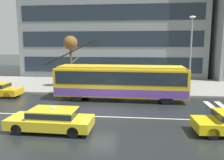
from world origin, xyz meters
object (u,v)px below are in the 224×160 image
at_px(pedestrian_at_shelter, 98,74).
at_px(street_lamp, 191,49).
at_px(pedestrian_approaching_curb, 149,74).
at_px(street_tree_bare, 71,45).
at_px(trolleybus, 121,81).
at_px(bus_shelter, 116,73).
at_px(taxi_oncoming_near, 52,119).

bearing_deg(pedestrian_at_shelter, street_lamp, -5.37).
height_order(pedestrian_approaching_curb, street_lamp, street_lamp).
bearing_deg(street_tree_bare, pedestrian_approaching_curb, -2.63).
bearing_deg(trolleybus, bus_shelter, 102.86).
distance_m(trolleybus, street_lamp, 7.44).
xyz_separation_m(pedestrian_approaching_curb, street_tree_bare, (-8.33, 0.38, 2.93)).
xyz_separation_m(bus_shelter, pedestrian_at_shelter, (-1.87, 0.59, -0.20)).
relative_size(trolleybus, taxi_oncoming_near, 2.62).
distance_m(pedestrian_at_shelter, street_tree_bare, 4.40).
xyz_separation_m(taxi_oncoming_near, bus_shelter, (2.65, 10.61, 1.25)).
relative_size(taxi_oncoming_near, street_lamp, 0.66).
distance_m(pedestrian_approaching_curb, street_tree_bare, 8.84).
relative_size(trolleybus, street_lamp, 1.72).
height_order(street_lamp, street_tree_bare, street_lamp).
bearing_deg(bus_shelter, street_lamp, -2.05).
bearing_deg(trolleybus, pedestrian_approaching_curb, 57.73).
distance_m(bus_shelter, street_lamp, 7.44).
relative_size(taxi_oncoming_near, pedestrian_approaching_curb, 2.37).
bearing_deg(pedestrian_at_shelter, bus_shelter, -17.41).
bearing_deg(pedestrian_approaching_curb, bus_shelter, -160.38).
distance_m(trolleybus, pedestrian_approaching_curb, 4.99).
distance_m(pedestrian_approaching_curb, street_lamp, 4.74).
bearing_deg(pedestrian_approaching_curb, pedestrian_at_shelter, -173.34).
bearing_deg(bus_shelter, taxi_oncoming_near, -104.03).
bearing_deg(taxi_oncoming_near, pedestrian_at_shelter, 85.99).
height_order(trolleybus, pedestrian_at_shelter, trolleybus).
bearing_deg(trolleybus, pedestrian_at_shelter, 125.33).
relative_size(street_lamp, street_tree_bare, 1.31).
height_order(taxi_oncoming_near, street_tree_bare, street_tree_bare).
bearing_deg(street_tree_bare, street_lamp, -8.65).
height_order(trolleybus, pedestrian_approaching_curb, trolleybus).
bearing_deg(taxi_oncoming_near, bus_shelter, 75.97).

